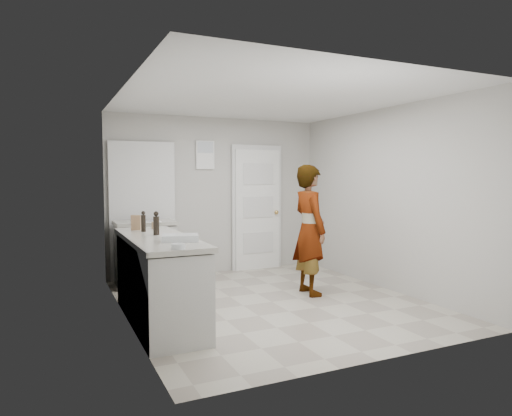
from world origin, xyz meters
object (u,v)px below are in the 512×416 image
cake_mix_box (136,223)px  baking_dish (180,238)px  spice_jar (154,225)px  oil_cruet_a (156,224)px  person (310,230)px  egg_bowl (178,246)px  oil_cruet_b (143,222)px

cake_mix_box → baking_dish: (0.24, -1.10, -0.06)m
spice_jar → oil_cruet_a: size_ratio=0.32×
person → baking_dish: bearing=114.2°
spice_jar → egg_bowl: spice_jar is taller
person → oil_cruet_b: 2.15m
egg_bowl → spice_jar: bearing=85.2°
person → baking_dish: person is taller
spice_jar → oil_cruet_b: bearing=-124.5°
egg_bowl → person: bearing=30.8°
spice_jar → oil_cruet_b: size_ratio=0.35×
spice_jar → egg_bowl: (-0.14, -1.64, -0.02)m
oil_cruet_b → oil_cruet_a: bearing=-78.7°
baking_dish → person: bearing=21.5°
egg_bowl → baking_dish: bearing=72.8°
person → oil_cruet_b: (-2.14, 0.14, 0.18)m
spice_jar → oil_cruet_a: 0.62m
person → cake_mix_box: bearing=84.3°
spice_jar → baking_dish: size_ratio=0.21×
person → spice_jar: size_ratio=20.37×
oil_cruet_a → oil_cruet_b: oil_cruet_a is taller
egg_bowl → cake_mix_box: bearing=93.2°
oil_cruet_a → oil_cruet_b: 0.36m
spice_jar → oil_cruet_b: (-0.17, -0.25, 0.07)m
oil_cruet_b → baking_dish: 0.93m
oil_cruet_a → egg_bowl: 1.04m
oil_cruet_b → spice_jar: bearing=55.5°
oil_cruet_a → baking_dish: oil_cruet_a is taller
oil_cruet_a → egg_bowl: oil_cruet_a is taller
baking_dish → oil_cruet_b: bearing=101.5°
cake_mix_box → oil_cruet_b: oil_cruet_b is taller
baking_dish → cake_mix_box: bearing=102.2°
person → spice_jar: (-1.97, 0.39, 0.11)m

